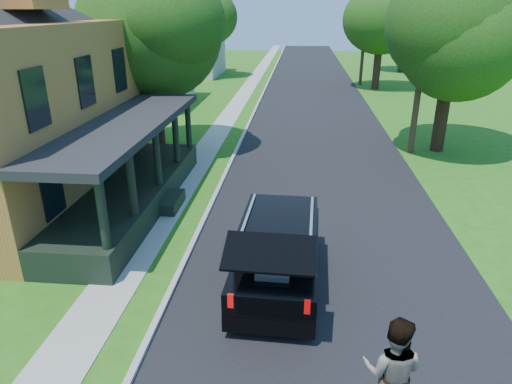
# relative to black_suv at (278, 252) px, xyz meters

# --- Properties ---
(ground) EXTENTS (140.00, 140.00, 0.00)m
(ground) POSITION_rel_black_suv_xyz_m (1.40, -1.59, -0.92)
(ground) COLOR #2E6313
(ground) RESTS_ON ground
(street) EXTENTS (8.00, 120.00, 0.02)m
(street) POSITION_rel_black_suv_xyz_m (1.40, 18.41, -0.92)
(street) COLOR black
(street) RESTS_ON ground
(curb) EXTENTS (0.15, 120.00, 0.12)m
(curb) POSITION_rel_black_suv_xyz_m (-2.65, 18.41, -0.92)
(curb) COLOR #A9AAA4
(curb) RESTS_ON ground
(sidewalk) EXTENTS (1.30, 120.00, 0.03)m
(sidewalk) POSITION_rel_black_suv_xyz_m (-4.20, 18.41, -0.92)
(sidewalk) COLOR #9E9D95
(sidewalk) RESTS_ON ground
(front_walk) EXTENTS (6.50, 1.20, 0.03)m
(front_walk) POSITION_rel_black_suv_xyz_m (-8.10, 4.41, -0.92)
(front_walk) COLOR #9E9D95
(front_walk) RESTS_ON ground
(neighbor_house_mid) EXTENTS (12.78, 12.78, 8.30)m
(neighbor_house_mid) POSITION_rel_black_suv_xyz_m (-12.10, 22.41, 3.28)
(neighbor_house_mid) COLOR #B1AB9C
(neighbor_house_mid) RESTS_ON ground
(neighbor_house_far) EXTENTS (12.78, 12.78, 8.30)m
(neighbor_house_far) POSITION_rel_black_suv_xyz_m (-12.10, 38.41, 3.28)
(neighbor_house_far) COLOR #B1AB9C
(neighbor_house_far) RESTS_ON ground
(black_suv) EXTENTS (2.14, 5.20, 2.39)m
(black_suv) POSITION_rel_black_suv_xyz_m (0.00, 0.00, 0.00)
(black_suv) COLOR black
(black_suv) RESTS_ON ground
(skateboarder) EXTENTS (1.11, 0.97, 1.93)m
(skateboarder) POSITION_rel_black_suv_xyz_m (1.94, -4.59, 0.63)
(skateboarder) COLOR black
(skateboarder) RESTS_ON ground
(tree_left_mid) EXTENTS (6.43, 6.31, 9.46)m
(tree_left_mid) POSITION_rel_black_suv_xyz_m (-6.60, 11.56, 5.07)
(tree_left_mid) COLOR black
(tree_left_mid) RESTS_ON ground
(tree_left_far) EXTENTS (7.48, 7.29, 9.48)m
(tree_left_far) POSITION_rel_black_suv_xyz_m (-8.94, 36.45, 5.10)
(tree_left_far) COLOR black
(tree_left_far) RESTS_ON ground
(tree_right_near) EXTENTS (7.73, 7.94, 9.24)m
(tree_right_near) POSITION_rel_black_suv_xyz_m (7.28, 12.67, 5.04)
(tree_right_near) COLOR black
(tree_right_near) RESTS_ON ground
(tree_right_mid) EXTENTS (6.74, 6.74, 9.87)m
(tree_right_mid) POSITION_rel_black_suv_xyz_m (6.86, 31.08, 5.59)
(tree_right_mid) COLOR black
(tree_right_mid) RESTS_ON ground
(tree_right_far) EXTENTS (5.91, 5.75, 9.32)m
(tree_right_far) POSITION_rel_black_suv_xyz_m (11.29, 42.90, 5.23)
(tree_right_far) COLOR black
(tree_right_far) RESTS_ON ground
(utility_pole_near) EXTENTS (1.79, 0.55, 9.30)m
(utility_pole_near) POSITION_rel_black_suv_xyz_m (5.95, 12.23, 3.89)
(utility_pole_near) COLOR #41291E
(utility_pole_near) RESTS_ON ground
(utility_pole_far) EXTENTS (1.71, 0.67, 9.00)m
(utility_pole_far) POSITION_rel_black_suv_xyz_m (5.90, 33.51, 3.74)
(utility_pole_far) COLOR #41291E
(utility_pole_far) RESTS_ON ground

